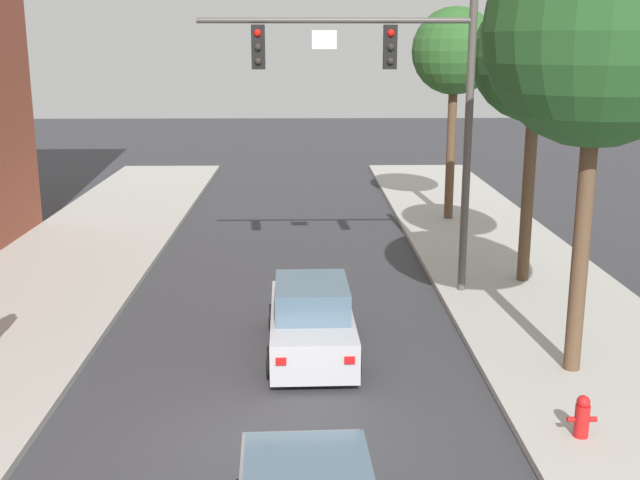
{
  "coord_description": "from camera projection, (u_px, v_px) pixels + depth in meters",
  "views": [
    {
      "loc": [
        0.48,
        -11.77,
        6.35
      ],
      "look_at": [
        0.85,
        5.83,
        2.0
      ],
      "focal_mm": 44.16,
      "sensor_mm": 36.0,
      "label": 1
    }
  ],
  "objects": [
    {
      "name": "street_tree_nearest",
      "position": [
        599.0,
        34.0,
        14.01
      ],
      "size": [
        4.13,
        4.13,
        8.51
      ],
      "color": "brown",
      "rests_on": "sidewalk_right"
    },
    {
      "name": "fire_hydrant",
      "position": [
        582.0,
        416.0,
        12.76
      ],
      "size": [
        0.48,
        0.24,
        0.72
      ],
      "color": "red",
      "rests_on": "sidewalk_right"
    },
    {
      "name": "ground_plane",
      "position": [
        276.0,
        443.0,
        12.94
      ],
      "size": [
        120.0,
        120.0,
        0.0
      ],
      "primitive_type": "plane",
      "color": "#38383D"
    },
    {
      "name": "street_tree_third",
      "position": [
        455.0,
        53.0,
        27.75
      ],
      "size": [
        3.06,
        3.06,
        7.57
      ],
      "color": "brown",
      "rests_on": "sidewalk_right"
    },
    {
      "name": "street_tree_second",
      "position": [
        536.0,
        59.0,
        20.07
      ],
      "size": [
        3.32,
        3.32,
        7.6
      ],
      "color": "brown",
      "rests_on": "sidewalk_right"
    },
    {
      "name": "traffic_signal_mast",
      "position": [
        393.0,
        88.0,
        19.31
      ],
      "size": [
        6.77,
        0.38,
        7.5
      ],
      "color": "#514C47",
      "rests_on": "sidewalk_right"
    },
    {
      "name": "car_lead_silver",
      "position": [
        312.0,
        321.0,
        16.58
      ],
      "size": [
        1.91,
        4.28,
        1.6
      ],
      "color": "#B7B7BC",
      "rests_on": "ground"
    }
  ]
}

